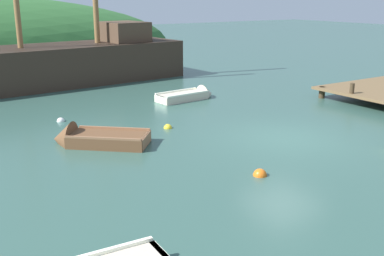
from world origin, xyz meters
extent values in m
plane|color=#33564C|center=(0.00, 0.00, 0.00)|extent=(120.00, 120.00, 0.00)
cylinder|color=#433421|center=(6.04, 3.85, -0.04)|extent=(0.28, 0.28, 1.13)
cylinder|color=#433421|center=(5.94, 2.10, 0.75)|extent=(0.20, 0.20, 0.45)
cube|color=#38281E|center=(-2.76, 14.09, 0.64)|extent=(13.29, 4.94, 2.89)
cube|color=#997A51|center=(-2.76, 14.09, 2.04)|extent=(12.75, 4.59, 0.10)
cube|color=#4C3828|center=(0.87, 14.40, 2.64)|extent=(2.42, 2.87, 1.10)
cube|color=beige|center=(0.25, 6.98, 0.11)|extent=(2.45, 1.20, 0.45)
cone|color=beige|center=(1.73, 7.11, 0.11)|extent=(0.69, 1.00, 0.94)
cube|color=white|center=(-0.89, 6.87, 0.17)|extent=(0.20, 0.90, 0.32)
cube|color=white|center=(0.66, 7.01, 0.27)|extent=(0.26, 0.93, 0.05)
cube|color=white|center=(-0.17, 6.94, 0.27)|extent=(0.26, 0.93, 0.05)
cube|color=white|center=(0.29, 6.52, 0.36)|extent=(2.32, 0.29, 0.07)
cube|color=white|center=(0.21, 7.43, 0.36)|extent=(2.32, 0.29, 0.07)
cube|color=brown|center=(-5.24, 2.55, 0.12)|extent=(2.70, 2.58, 0.49)
cone|color=brown|center=(-6.42, 3.57, 0.12)|extent=(1.27, 1.32, 1.20)
cube|color=#8E6242|center=(-4.34, 1.77, 0.20)|extent=(0.84, 0.94, 0.34)
cube|color=#8E6242|center=(-5.57, 2.84, 0.31)|extent=(0.90, 1.00, 0.05)
cube|color=#8E6242|center=(-4.91, 2.27, 0.31)|extent=(0.90, 1.00, 0.05)
cube|color=#8E6242|center=(-4.85, 3.00, 0.40)|extent=(1.89, 1.65, 0.07)
cube|color=#8E6242|center=(-5.63, 2.10, 0.40)|extent=(1.89, 1.65, 0.07)
sphere|color=orange|center=(-2.92, -2.12, 0.00)|extent=(0.38, 0.38, 0.38)
sphere|color=white|center=(-5.63, 6.30, 0.00)|extent=(0.30, 0.30, 0.30)
sphere|color=yellow|center=(-2.66, 3.25, 0.00)|extent=(0.31, 0.31, 0.31)
camera|label=1|loc=(-10.82, -10.97, 4.63)|focal=43.88mm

